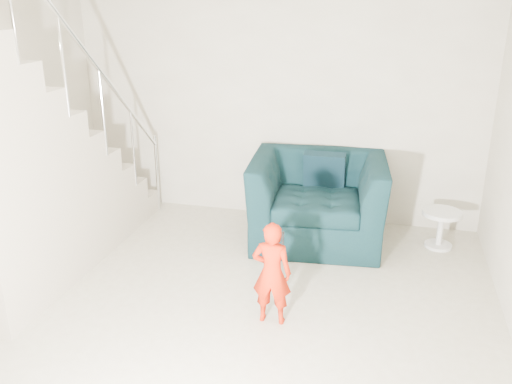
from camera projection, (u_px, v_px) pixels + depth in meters
floor at (204, 332)px, 4.57m from camera, size 5.50×5.50×0.00m
back_wall at (275, 110)px, 6.61m from camera, size 5.00×0.00×5.00m
armchair at (317, 200)px, 6.16m from camera, size 1.61×1.44×0.97m
toddler at (272, 273)px, 4.58m from camera, size 0.34×0.23×0.93m
side_table at (441, 223)px, 6.02m from camera, size 0.43×0.43×0.43m
staircase at (23, 186)px, 5.20m from camera, size 1.02×3.03×3.62m
cushion at (324, 171)px, 6.35m from camera, size 0.48×0.23×0.48m
throw at (260, 183)px, 6.33m from camera, size 0.06×0.55×0.62m
phone at (283, 238)px, 4.42m from camera, size 0.03×0.05×0.10m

